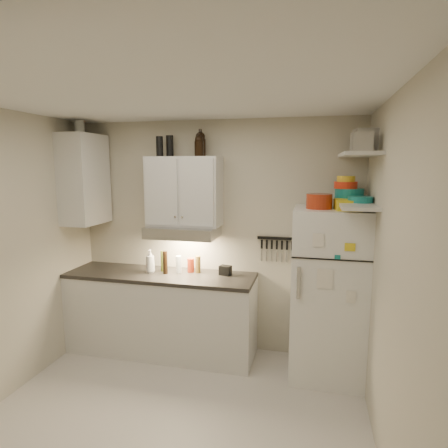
# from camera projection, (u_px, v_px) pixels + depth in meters

# --- Properties ---
(floor) EXTENTS (3.20, 3.00, 0.02)m
(floor) POSITION_uv_depth(u_px,v_px,m) (168.00, 431.00, 3.01)
(floor) COLOR beige
(floor) RESTS_ON ground
(ceiling) EXTENTS (3.20, 3.00, 0.02)m
(ceiling) POSITION_uv_depth(u_px,v_px,m) (159.00, 92.00, 2.61)
(ceiling) COLOR white
(ceiling) RESTS_ON ground
(back_wall) EXTENTS (3.20, 0.02, 2.60)m
(back_wall) POSITION_uv_depth(u_px,v_px,m) (215.00, 237.00, 4.26)
(back_wall) COLOR #BEB7A2
(back_wall) RESTS_ON ground
(right_wall) EXTENTS (0.02, 3.00, 2.60)m
(right_wall) POSITION_uv_depth(u_px,v_px,m) (394.00, 290.00, 2.44)
(right_wall) COLOR #BEB7A2
(right_wall) RESTS_ON ground
(base_cabinet) EXTENTS (2.10, 0.60, 0.88)m
(base_cabinet) POSITION_uv_depth(u_px,v_px,m) (161.00, 314.00, 4.22)
(base_cabinet) COLOR silver
(base_cabinet) RESTS_ON floor
(countertop) EXTENTS (2.10, 0.62, 0.04)m
(countertop) POSITION_uv_depth(u_px,v_px,m) (160.00, 275.00, 4.15)
(countertop) COLOR #272421
(countertop) RESTS_ON base_cabinet
(upper_cabinet) EXTENTS (0.80, 0.33, 0.75)m
(upper_cabinet) POSITION_uv_depth(u_px,v_px,m) (184.00, 191.00, 4.08)
(upper_cabinet) COLOR silver
(upper_cabinet) RESTS_ON back_wall
(side_cabinet) EXTENTS (0.33, 0.55, 1.00)m
(side_cabinet) POSITION_uv_depth(u_px,v_px,m) (84.00, 179.00, 4.19)
(side_cabinet) COLOR silver
(side_cabinet) RESTS_ON left_wall
(range_hood) EXTENTS (0.76, 0.46, 0.12)m
(range_hood) POSITION_uv_depth(u_px,v_px,m) (183.00, 232.00, 4.09)
(range_hood) COLOR silver
(range_hood) RESTS_ON back_wall
(fridge) EXTENTS (0.70, 0.68, 1.70)m
(fridge) POSITION_uv_depth(u_px,v_px,m) (328.00, 293.00, 3.71)
(fridge) COLOR white
(fridge) RESTS_ON floor
(shelf_hi) EXTENTS (0.30, 0.95, 0.03)m
(shelf_hi) POSITION_uv_depth(u_px,v_px,m) (358.00, 155.00, 3.32)
(shelf_hi) COLOR silver
(shelf_hi) RESTS_ON right_wall
(shelf_lo) EXTENTS (0.30, 0.95, 0.03)m
(shelf_lo) POSITION_uv_depth(u_px,v_px,m) (356.00, 204.00, 3.39)
(shelf_lo) COLOR silver
(shelf_lo) RESTS_ON right_wall
(knife_strip) EXTENTS (0.42, 0.02, 0.03)m
(knife_strip) POSITION_uv_depth(u_px,v_px,m) (277.00, 238.00, 4.07)
(knife_strip) COLOR black
(knife_strip) RESTS_ON back_wall
(dutch_oven) EXTENTS (0.30, 0.30, 0.14)m
(dutch_oven) POSITION_uv_depth(u_px,v_px,m) (319.00, 201.00, 3.53)
(dutch_oven) COLOR #9C2A12
(dutch_oven) RESTS_ON fridge
(book_stack) EXTENTS (0.25, 0.30, 0.10)m
(book_stack) POSITION_uv_depth(u_px,v_px,m) (348.00, 205.00, 3.44)
(book_stack) COLOR yellow
(book_stack) RESTS_ON fridge
(spice_jar) EXTENTS (0.06, 0.06, 0.09)m
(spice_jar) POSITION_uv_depth(u_px,v_px,m) (330.00, 203.00, 3.56)
(spice_jar) COLOR silver
(spice_jar) RESTS_ON fridge
(stock_pot) EXTENTS (0.29, 0.29, 0.19)m
(stock_pot) POSITION_uv_depth(u_px,v_px,m) (364.00, 144.00, 3.53)
(stock_pot) COLOR silver
(stock_pot) RESTS_ON shelf_hi
(tin_a) EXTENTS (0.23, 0.21, 0.21)m
(tin_a) POSITION_uv_depth(u_px,v_px,m) (367.00, 141.00, 3.28)
(tin_a) COLOR #AAAAAD
(tin_a) RESTS_ON shelf_hi
(tin_b) EXTENTS (0.17, 0.17, 0.16)m
(tin_b) POSITION_uv_depth(u_px,v_px,m) (361.00, 142.00, 3.06)
(tin_b) COLOR #AAAAAD
(tin_b) RESTS_ON shelf_hi
(bowl_teal) EXTENTS (0.27, 0.27, 0.11)m
(bowl_teal) POSITION_uv_depth(u_px,v_px,m) (349.00, 194.00, 3.63)
(bowl_teal) COLOR #167A78
(bowl_teal) RESTS_ON shelf_lo
(bowl_orange) EXTENTS (0.22, 0.22, 0.07)m
(bowl_orange) POSITION_uv_depth(u_px,v_px,m) (346.00, 185.00, 3.61)
(bowl_orange) COLOR red
(bowl_orange) RESTS_ON bowl_teal
(bowl_yellow) EXTENTS (0.17, 0.17, 0.05)m
(bowl_yellow) POSITION_uv_depth(u_px,v_px,m) (346.00, 179.00, 3.60)
(bowl_yellow) COLOR gold
(bowl_yellow) RESTS_ON bowl_orange
(plates) EXTENTS (0.25, 0.25, 0.05)m
(plates) POSITION_uv_depth(u_px,v_px,m) (360.00, 199.00, 3.36)
(plates) COLOR #167A78
(plates) RESTS_ON shelf_lo
(growler_a) EXTENTS (0.12, 0.12, 0.23)m
(growler_a) POSITION_uv_depth(u_px,v_px,m) (199.00, 146.00, 3.94)
(growler_a) COLOR black
(growler_a) RESTS_ON upper_cabinet
(growler_b) EXTENTS (0.15, 0.15, 0.27)m
(growler_b) POSITION_uv_depth(u_px,v_px,m) (200.00, 144.00, 4.03)
(growler_b) COLOR black
(growler_b) RESTS_ON upper_cabinet
(thermos_a) EXTENTS (0.10, 0.10, 0.23)m
(thermos_a) POSITION_uv_depth(u_px,v_px,m) (170.00, 146.00, 4.09)
(thermos_a) COLOR black
(thermos_a) RESTS_ON upper_cabinet
(thermos_b) EXTENTS (0.10, 0.10, 0.21)m
(thermos_b) POSITION_uv_depth(u_px,v_px,m) (160.00, 147.00, 4.03)
(thermos_b) COLOR black
(thermos_b) RESTS_ON upper_cabinet
(side_jar) EXTENTS (0.11, 0.11, 0.14)m
(side_jar) POSITION_uv_depth(u_px,v_px,m) (79.00, 127.00, 4.12)
(side_jar) COLOR silver
(side_jar) RESTS_ON side_cabinet
(soap_bottle) EXTENTS (0.12, 0.12, 0.30)m
(soap_bottle) POSITION_uv_depth(u_px,v_px,m) (150.00, 260.00, 4.16)
(soap_bottle) COLOR silver
(soap_bottle) RESTS_ON countertop
(pepper_mill) EXTENTS (0.07, 0.07, 0.19)m
(pepper_mill) POSITION_uv_depth(u_px,v_px,m) (198.00, 264.00, 4.17)
(pepper_mill) COLOR brown
(pepper_mill) RESTS_ON countertop
(oil_bottle) EXTENTS (0.05, 0.05, 0.23)m
(oil_bottle) POSITION_uv_depth(u_px,v_px,m) (163.00, 261.00, 4.22)
(oil_bottle) COLOR #4F5B16
(oil_bottle) RESTS_ON countertop
(vinegar_bottle) EXTENTS (0.07, 0.07, 0.25)m
(vinegar_bottle) POSITION_uv_depth(u_px,v_px,m) (165.00, 262.00, 4.12)
(vinegar_bottle) COLOR black
(vinegar_bottle) RESTS_ON countertop
(clear_bottle) EXTENTS (0.07, 0.07, 0.19)m
(clear_bottle) POSITION_uv_depth(u_px,v_px,m) (179.00, 264.00, 4.16)
(clear_bottle) COLOR silver
(clear_bottle) RESTS_ON countertop
(red_jar) EXTENTS (0.08, 0.08, 0.16)m
(red_jar) POSITION_uv_depth(u_px,v_px,m) (191.00, 265.00, 4.19)
(red_jar) COLOR #9C2A12
(red_jar) RESTS_ON countertop
(caddy) EXTENTS (0.14, 0.12, 0.10)m
(caddy) POSITION_uv_depth(u_px,v_px,m) (225.00, 270.00, 4.08)
(caddy) COLOR black
(caddy) RESTS_ON countertop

